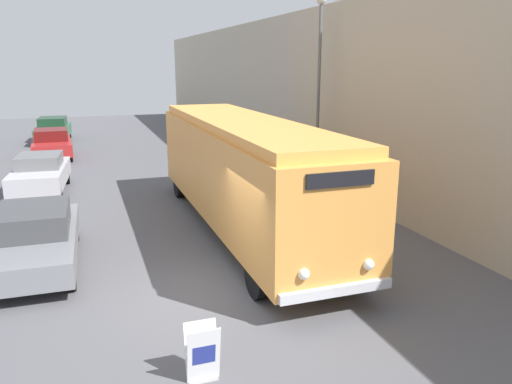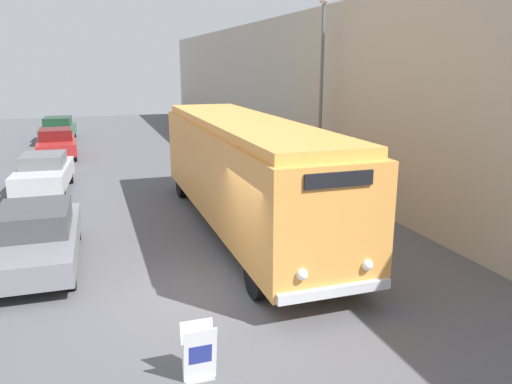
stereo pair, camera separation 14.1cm
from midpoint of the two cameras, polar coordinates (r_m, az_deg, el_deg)
name	(u,v)px [view 1 (the left image)]	position (r m, az deg, el deg)	size (l,w,h in m)	color
ground_plane	(210,295)	(10.95, -5.70, -11.67)	(80.00, 80.00, 0.00)	#56565B
building_wall_right	(308,96)	(21.63, 5.75, 10.89)	(0.30, 60.00, 6.97)	#B2A893
vintage_bus	(243,168)	(14.48, -1.79, 2.72)	(2.49, 11.64, 3.29)	black
sign_board	(203,354)	(8.16, -6.64, -17.89)	(0.52, 0.36, 0.95)	gray
streetlamp	(319,70)	(18.85, 7.02, 13.69)	(0.36, 0.36, 7.19)	#595E60
parked_car_near	(34,237)	(13.27, -24.28, -4.75)	(2.03, 4.78, 1.45)	black
parked_car_mid	(40,173)	(20.66, -23.60, 1.99)	(2.11, 4.31, 1.48)	black
parked_car_far	(52,144)	(28.21, -22.43, 5.14)	(2.07, 4.35, 1.50)	black
parked_car_distant	(53,129)	(34.23, -22.28, 6.63)	(2.12, 4.74, 1.52)	black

